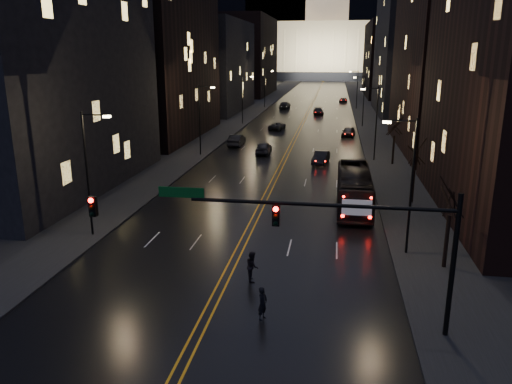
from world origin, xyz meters
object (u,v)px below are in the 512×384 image
at_px(traffic_signal, 328,228).
at_px(pedestrian_a, 263,303).
at_px(receding_car_a, 321,158).
at_px(bus, 354,189).
at_px(oncoming_car_a, 264,148).
at_px(oncoming_car_b, 237,140).
at_px(pedestrian_b, 252,266).

distance_m(traffic_signal, pedestrian_a, 5.24).
bearing_deg(receding_car_a, bus, -71.20).
relative_size(oncoming_car_a, oncoming_car_b, 0.95).
relative_size(receding_car_a, pedestrian_b, 2.51).
distance_m(oncoming_car_a, pedestrian_b, 38.23).
height_order(traffic_signal, pedestrian_a, traffic_signal).
distance_m(traffic_signal, receding_car_a, 37.80).
xyz_separation_m(traffic_signal, oncoming_car_a, (-9.00, 42.56, -4.29)).
distance_m(traffic_signal, oncoming_car_b, 49.78).
height_order(traffic_signal, pedestrian_b, traffic_signal).
xyz_separation_m(oncoming_car_a, oncoming_car_b, (-4.63, 5.13, 0.01)).
height_order(oncoming_car_a, oncoming_car_b, oncoming_car_b).
height_order(bus, oncoming_car_a, bus).
relative_size(oncoming_car_b, receding_car_a, 1.11).
xyz_separation_m(traffic_signal, pedestrian_a, (-3.07, 0.32, -4.24)).
bearing_deg(oncoming_car_b, receding_car_a, 141.04).
distance_m(bus, pedestrian_b, 16.82).
bearing_deg(traffic_signal, receding_car_a, 92.03).
bearing_deg(pedestrian_b, receding_car_a, -20.71).
xyz_separation_m(traffic_signal, oncoming_car_b, (-13.63, 47.69, -4.28)).
height_order(traffic_signal, bus, traffic_signal).
bearing_deg(receding_car_a, pedestrian_b, -87.15).
xyz_separation_m(oncoming_car_b, pedestrian_a, (10.57, -47.37, 0.05)).
height_order(traffic_signal, oncoming_car_a, traffic_signal).
height_order(bus, pedestrian_b, bus).
distance_m(bus, pedestrian_a, 20.53).
xyz_separation_m(bus, oncoming_car_a, (-10.98, 22.35, -0.82)).
relative_size(traffic_signal, oncoming_car_a, 3.64).
bearing_deg(pedestrian_b, traffic_signal, -152.71).
bearing_deg(oncoming_car_a, pedestrian_a, 96.26).
bearing_deg(pedestrian_a, traffic_signal, -73.76).
bearing_deg(pedestrian_a, oncoming_car_a, 30.24).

